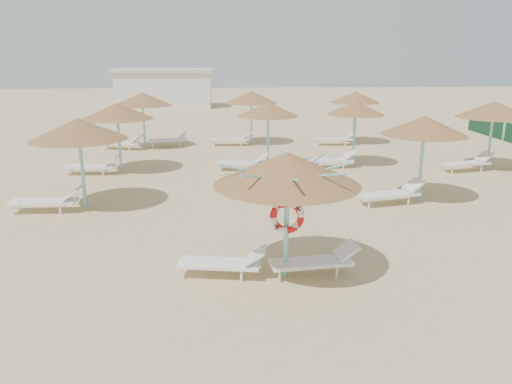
{
  "coord_description": "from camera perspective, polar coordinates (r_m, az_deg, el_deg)",
  "views": [
    {
      "loc": [
        -1.11,
        -9.6,
        4.51
      ],
      "look_at": [
        -0.32,
        1.93,
        1.3
      ],
      "focal_mm": 35.0,
      "sensor_mm": 36.0,
      "label": 1
    }
  ],
  "objects": [
    {
      "name": "ground",
      "position": [
        10.66,
        2.45,
        -9.52
      ],
      "size": [
        120.0,
        120.0,
        0.0
      ],
      "primitive_type": "plane",
      "color": "tan",
      "rests_on": "ground"
    },
    {
      "name": "lounger_main_a",
      "position": [
        10.5,
        -3.57,
        -8.03
      ],
      "size": [
        1.91,
        0.85,
        0.67
      ],
      "rotation": [
        0.0,
        0.0,
        -0.17
      ],
      "color": "white",
      "rests_on": "ground"
    },
    {
      "name": "lounger_main_b",
      "position": [
        10.64,
        6.96,
        -7.79
      ],
      "size": [
        1.9,
        0.76,
        0.67
      ],
      "rotation": [
        0.0,
        0.0,
        0.11
      ],
      "color": "white",
      "rests_on": "ground"
    },
    {
      "name": "palapa_field",
      "position": [
        20.3,
        3.68,
        9.29
      ],
      "size": [
        20.0,
        13.46,
        2.72
      ],
      "color": "#7DD4DA",
      "rests_on": "ground"
    },
    {
      "name": "main_palapa",
      "position": [
        9.92,
        3.58,
        2.6
      ],
      "size": [
        2.96,
        2.96,
        2.65
      ],
      "color": "#7DD4DA",
      "rests_on": "ground"
    },
    {
      "name": "service_hut",
      "position": [
        44.95,
        -10.39,
        11.63
      ],
      "size": [
        8.4,
        4.4,
        3.25
      ],
      "color": "silver",
      "rests_on": "ground"
    }
  ]
}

